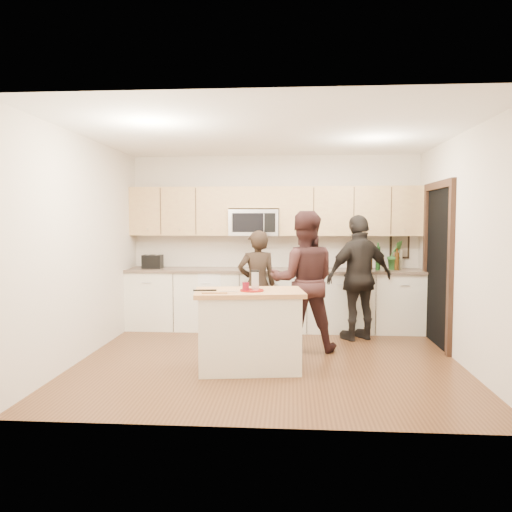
# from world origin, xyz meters

# --- Properties ---
(floor) EXTENTS (4.50, 4.50, 0.00)m
(floor) POSITION_xyz_m (0.00, 0.00, 0.00)
(floor) COLOR brown
(floor) RESTS_ON ground
(room_shell) EXTENTS (4.52, 4.02, 2.71)m
(room_shell) POSITION_xyz_m (0.00, 0.00, 1.73)
(room_shell) COLOR beige
(room_shell) RESTS_ON ground
(back_cabinetry) EXTENTS (4.50, 0.66, 0.94)m
(back_cabinetry) POSITION_xyz_m (0.00, 1.69, 0.47)
(back_cabinetry) COLOR silver
(back_cabinetry) RESTS_ON ground
(upper_cabinetry) EXTENTS (4.50, 0.33, 0.75)m
(upper_cabinetry) POSITION_xyz_m (0.03, 1.83, 1.84)
(upper_cabinetry) COLOR tan
(upper_cabinetry) RESTS_ON ground
(microwave) EXTENTS (0.76, 0.41, 0.40)m
(microwave) POSITION_xyz_m (-0.31, 1.80, 1.65)
(microwave) COLOR silver
(microwave) RESTS_ON ground
(doorway) EXTENTS (0.06, 1.25, 2.20)m
(doorway) POSITION_xyz_m (2.23, 0.90, 1.16)
(doorway) COLOR black
(doorway) RESTS_ON ground
(framed_picture) EXTENTS (0.30, 0.03, 0.38)m
(framed_picture) POSITION_xyz_m (1.95, 1.98, 1.28)
(framed_picture) COLOR black
(framed_picture) RESTS_ON ground
(dish_towel) EXTENTS (0.34, 0.60, 0.48)m
(dish_towel) POSITION_xyz_m (-0.95, 1.50, 0.80)
(dish_towel) COLOR white
(dish_towel) RESTS_ON ground
(island) EXTENTS (1.28, 0.86, 0.90)m
(island) POSITION_xyz_m (-0.20, -0.41, 0.45)
(island) COLOR silver
(island) RESTS_ON ground
(red_plate) EXTENTS (0.26, 0.26, 0.02)m
(red_plate) POSITION_xyz_m (-0.16, -0.46, 0.91)
(red_plate) COLOR maroon
(red_plate) RESTS_ON island
(box_grater) EXTENTS (0.09, 0.06, 0.21)m
(box_grater) POSITION_xyz_m (-0.13, -0.41, 1.02)
(box_grater) COLOR silver
(box_grater) RESTS_ON red_plate
(drink_glass) EXTENTS (0.08, 0.08, 0.10)m
(drink_glass) POSITION_xyz_m (-0.23, -0.51, 0.95)
(drink_glass) COLOR maroon
(drink_glass) RESTS_ON island
(cutting_board) EXTENTS (0.30, 0.24, 0.02)m
(cutting_board) POSITION_xyz_m (-0.56, -0.61, 0.91)
(cutting_board) COLOR tan
(cutting_board) RESTS_ON island
(tongs) EXTENTS (0.25, 0.07, 0.02)m
(tongs) POSITION_xyz_m (-0.66, -0.62, 0.93)
(tongs) COLOR black
(tongs) RESTS_ON cutting_board
(knife) EXTENTS (0.20, 0.05, 0.01)m
(knife) POSITION_xyz_m (-0.40, -0.64, 0.92)
(knife) COLOR silver
(knife) RESTS_ON cutting_board
(toaster) EXTENTS (0.29, 0.22, 0.21)m
(toaster) POSITION_xyz_m (-1.89, 1.67, 1.04)
(toaster) COLOR black
(toaster) RESTS_ON back_cabinetry
(bottle_cluster) EXTENTS (0.57, 0.30, 0.41)m
(bottle_cluster) POSITION_xyz_m (1.64, 1.71, 1.12)
(bottle_cluster) COLOR black
(bottle_cluster) RESTS_ON back_cabinetry
(orchid) EXTENTS (0.30, 0.27, 0.44)m
(orchid) POSITION_xyz_m (1.83, 1.72, 1.16)
(orchid) COLOR #2E6729
(orchid) RESTS_ON back_cabinetry
(woman_left) EXTENTS (0.64, 0.51, 1.54)m
(woman_left) POSITION_xyz_m (-0.22, 1.13, 0.77)
(woman_left) COLOR black
(woman_left) RESTS_ON ground
(woman_center) EXTENTS (0.89, 0.71, 1.80)m
(woman_center) POSITION_xyz_m (0.43, 0.51, 0.90)
(woman_center) COLOR black
(woman_center) RESTS_ON ground
(woman_right) EXTENTS (1.12, 0.85, 1.76)m
(woman_right) POSITION_xyz_m (1.22, 1.13, 0.88)
(woman_right) COLOR black
(woman_right) RESTS_ON ground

